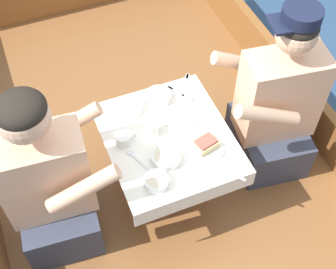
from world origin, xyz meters
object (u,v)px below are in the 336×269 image
object	(u,v)px
sandwich	(205,144)
coffee_cup_port	(153,128)
person_starboard	(275,108)
coffee_cup_starboard	(123,139)
person_port	(50,184)

from	to	relation	value
sandwich	coffee_cup_port	size ratio (longest dim) A/B	1.33
person_starboard	sandwich	bearing A→B (deg)	22.08
person_starboard	coffee_cup_starboard	size ratio (longest dim) A/B	9.67
person_port	person_starboard	size ratio (longest dim) A/B	0.97
person_starboard	sandwich	world-z (taller)	person_starboard
person_port	coffee_cup_starboard	size ratio (longest dim) A/B	9.35
person_starboard	coffee_cup_port	size ratio (longest dim) A/B	10.93
person_starboard	sandwich	size ratio (longest dim) A/B	8.21
coffee_cup_port	person_starboard	bearing A→B (deg)	-6.05
sandwich	coffee_cup_port	xyz separation A→B (m)	(-0.20, 0.18, 0.00)
sandwich	coffee_cup_port	bearing A→B (deg)	136.86
sandwich	person_port	bearing A→B (deg)	172.44
person_port	person_starboard	xyz separation A→B (m)	(1.21, 0.02, -0.00)
person_port	coffee_cup_starboard	bearing A→B (deg)	16.12
person_port	person_starboard	bearing A→B (deg)	5.59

